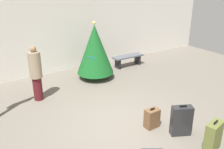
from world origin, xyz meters
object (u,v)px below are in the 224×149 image
suitcase_0 (213,136)px  suitcase_3 (152,118)px  suitcase_2 (181,121)px  holiday_tree (95,49)px  waiting_bench (128,58)px  traveller_0 (36,72)px

suitcase_0 → suitcase_3: (-0.53, 1.41, -0.09)m
suitcase_3 → suitcase_2: bearing=-57.9°
holiday_tree → suitcase_0: holiday_tree is taller
suitcase_2 → waiting_bench: bearing=68.2°
traveller_0 → suitcase_0: 5.21m
suitcase_3 → suitcase_0: bearing=-69.3°
holiday_tree → traveller_0: size_ratio=1.25×
traveller_0 → suitcase_3: bearing=-57.7°
waiting_bench → suitcase_0: (-1.77, -5.56, -0.01)m
suitcase_3 → traveller_0: bearing=122.3°
traveller_0 → suitcase_2: bearing=-57.8°
holiday_tree → suitcase_3: 3.85m
waiting_bench → suitcase_0: bearing=-107.6°
suitcase_0 → holiday_tree: bearing=91.1°
holiday_tree → waiting_bench: holiday_tree is taller
suitcase_2 → suitcase_3: suitcase_2 is taller
traveller_0 → suitcase_0: (2.50, -4.54, -0.58)m
suitcase_3 → waiting_bench: bearing=61.0°
holiday_tree → traveller_0: bearing=-166.1°
waiting_bench → suitcase_3: bearing=-119.0°
holiday_tree → suitcase_2: 4.41m
waiting_bench → suitcase_0: size_ratio=1.96×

